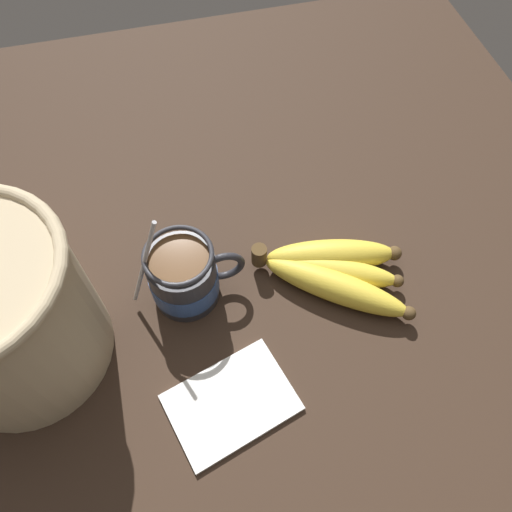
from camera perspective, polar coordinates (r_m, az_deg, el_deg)
The scene contains 4 objects.
table at distance 68.47cm, azimuth -2.57°, elevation -1.53°, with size 108.70×108.70×3.93cm.
coffee_mug at distance 61.37cm, azimuth -8.19°, elevation -2.36°, with size 14.37×8.50×16.32cm.
banana_bunch at distance 64.48cm, azimuth 8.77°, elevation -1.66°, with size 19.26×15.36×4.42cm.
napkin at distance 59.11cm, azimuth -2.85°, elevation -16.37°, with size 15.92×13.09×0.60cm.
Camera 1 is at (-5.38, -33.84, 61.24)cm, focal length 35.00 mm.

